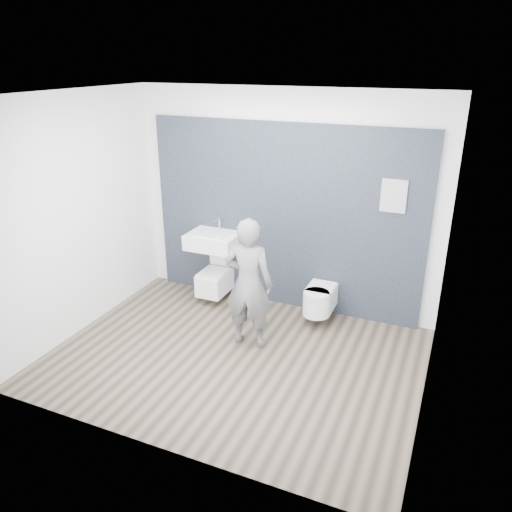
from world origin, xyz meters
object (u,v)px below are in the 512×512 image
at_px(washbasin, 213,240).
at_px(toilet_square, 215,280).
at_px(visitor, 249,284).
at_px(toilet_rounded, 319,300).

height_order(washbasin, toilet_square, washbasin).
bearing_deg(visitor, toilet_rounded, -131.78).
xyz_separation_m(washbasin, visitor, (0.89, -0.85, -0.10)).
height_order(toilet_square, toilet_rounded, toilet_square).
bearing_deg(washbasin, toilet_rounded, -1.52).
bearing_deg(toilet_square, visitor, -43.80).
relative_size(washbasin, visitor, 0.43).
relative_size(washbasin, toilet_square, 0.97).
height_order(washbasin, toilet_rounded, washbasin).
relative_size(toilet_square, toilet_rounded, 1.19).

